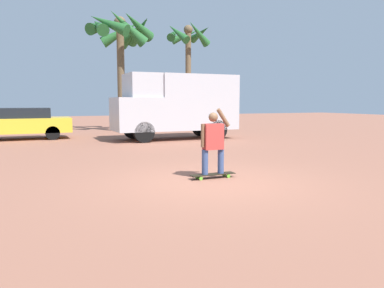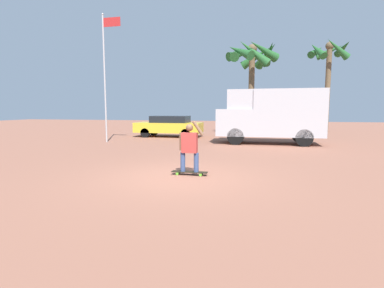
{
  "view_description": "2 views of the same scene",
  "coord_description": "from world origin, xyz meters",
  "px_view_note": "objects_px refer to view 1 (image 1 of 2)",
  "views": [
    {
      "loc": [
        -3.54,
        -7.09,
        1.71
      ],
      "look_at": [
        -0.04,
        0.93,
        0.72
      ],
      "focal_mm": 35.0,
      "sensor_mm": 36.0,
      "label": 1
    },
    {
      "loc": [
        2.18,
        -7.96,
        1.9
      ],
      "look_at": [
        0.21,
        0.64,
        0.87
      ],
      "focal_mm": 28.0,
      "sensor_mm": 36.0,
      "label": 2
    }
  ],
  "objects_px": {
    "person_skateboarder": "(213,140)",
    "parked_car_yellow": "(19,123)",
    "camper_van": "(177,104)",
    "skateboard": "(213,175)",
    "palm_tree_near_van": "(187,43)",
    "palm_tree_center_background": "(121,33)"
  },
  "relations": [
    {
      "from": "skateboard",
      "to": "palm_tree_near_van",
      "type": "bearing_deg",
      "value": 68.74
    },
    {
      "from": "person_skateboarder",
      "to": "skateboard",
      "type": "bearing_deg",
      "value": -0.0
    },
    {
      "from": "skateboard",
      "to": "person_skateboarder",
      "type": "relative_size",
      "value": 0.71
    },
    {
      "from": "camper_van",
      "to": "palm_tree_near_van",
      "type": "xyz_separation_m",
      "value": [
        4.68,
        9.87,
        4.39
      ]
    },
    {
      "from": "skateboard",
      "to": "palm_tree_center_background",
      "type": "xyz_separation_m",
      "value": [
        1.3,
        14.25,
        5.51
      ]
    },
    {
      "from": "palm_tree_center_background",
      "to": "parked_car_yellow",
      "type": "bearing_deg",
      "value": -152.47
    },
    {
      "from": "camper_van",
      "to": "parked_car_yellow",
      "type": "height_order",
      "value": "camper_van"
    },
    {
      "from": "person_skateboarder",
      "to": "palm_tree_center_background",
      "type": "relative_size",
      "value": 0.22
    },
    {
      "from": "skateboard",
      "to": "palm_tree_center_background",
      "type": "height_order",
      "value": "palm_tree_center_background"
    },
    {
      "from": "camper_van",
      "to": "parked_car_yellow",
      "type": "relative_size",
      "value": 1.24
    },
    {
      "from": "parked_car_yellow",
      "to": "palm_tree_center_background",
      "type": "distance_m",
      "value": 7.82
    },
    {
      "from": "person_skateboarder",
      "to": "parked_car_yellow",
      "type": "height_order",
      "value": "person_skateboarder"
    },
    {
      "from": "palm_tree_near_van",
      "to": "palm_tree_center_background",
      "type": "height_order",
      "value": "palm_tree_near_van"
    },
    {
      "from": "skateboard",
      "to": "person_skateboarder",
      "type": "distance_m",
      "value": 0.79
    },
    {
      "from": "camper_van",
      "to": "parked_car_yellow",
      "type": "bearing_deg",
      "value": 157.76
    },
    {
      "from": "palm_tree_center_background",
      "to": "person_skateboarder",
      "type": "bearing_deg",
      "value": -95.2
    },
    {
      "from": "palm_tree_near_van",
      "to": "palm_tree_center_background",
      "type": "relative_size",
      "value": 1.11
    },
    {
      "from": "camper_van",
      "to": "skateboard",
      "type": "bearing_deg",
      "value": -106.3
    },
    {
      "from": "skateboard",
      "to": "camper_van",
      "type": "bearing_deg",
      "value": 73.7
    },
    {
      "from": "parked_car_yellow",
      "to": "palm_tree_near_van",
      "type": "distance_m",
      "value": 14.41
    },
    {
      "from": "person_skateboarder",
      "to": "parked_car_yellow",
      "type": "bearing_deg",
      "value": 110.03
    },
    {
      "from": "skateboard",
      "to": "parked_car_yellow",
      "type": "distance_m",
      "value": 12.16
    }
  ]
}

